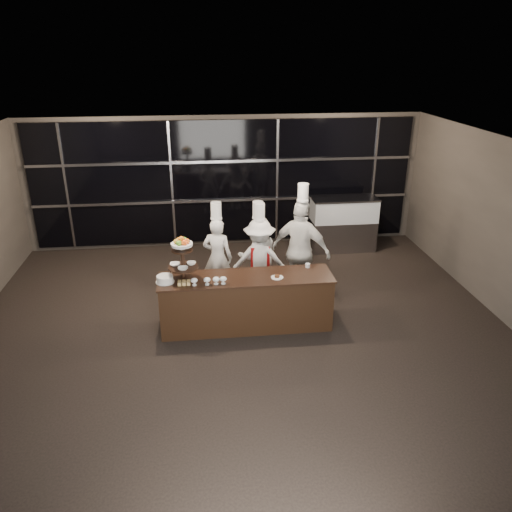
{
  "coord_description": "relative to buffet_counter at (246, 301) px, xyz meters",
  "views": [
    {
      "loc": [
        -0.6,
        -6.21,
        4.38
      ],
      "look_at": [
        0.3,
        1.39,
        1.15
      ],
      "focal_mm": 35.0,
      "sensor_mm": 36.0,
      "label": 1
    }
  ],
  "objects": [
    {
      "name": "chef_cup",
      "position": [
        1.08,
        0.25,
        0.49
      ],
      "size": [
        0.08,
        0.08,
        0.07
      ],
      "primitive_type": "cylinder",
      "color": "white",
      "rests_on": "buffet_counter"
    },
    {
      "name": "chef_a",
      "position": [
        -0.41,
        1.22,
        0.33
      ],
      "size": [
        0.64,
        0.52,
        1.83
      ],
      "color": "silver",
      "rests_on": "ground"
    },
    {
      "name": "small_plate",
      "position": [
        0.5,
        -0.1,
        0.47
      ],
      "size": [
        0.2,
        0.2,
        0.05
      ],
      "color": "white",
      "rests_on": "buffet_counter"
    },
    {
      "name": "room",
      "position": [
        -0.1,
        -1.09,
        1.03
      ],
      "size": [
        10.0,
        10.0,
        10.0
      ],
      "color": "black",
      "rests_on": "ground"
    },
    {
      "name": "layer_cake",
      "position": [
        -1.3,
        -0.05,
        0.51
      ],
      "size": [
        0.3,
        0.3,
        0.11
      ],
      "color": "white",
      "rests_on": "buffet_counter"
    },
    {
      "name": "chef_b",
      "position": [
        0.34,
        1.15,
        0.32
      ],
      "size": [
        0.79,
        0.64,
        1.84
      ],
      "color": "silver",
      "rests_on": "ground"
    },
    {
      "name": "compotes",
      "position": [
        -0.59,
        -0.22,
        0.54
      ],
      "size": [
        0.57,
        0.11,
        0.12
      ],
      "color": "silver",
      "rests_on": "buffet_counter"
    },
    {
      "name": "chef_c",
      "position": [
        0.35,
        1.02,
        0.32
      ],
      "size": [
        1.06,
        0.68,
        1.84
      ],
      "color": "white",
      "rests_on": "ground"
    },
    {
      "name": "display_stand",
      "position": [
        -1.0,
        -0.0,
        0.87
      ],
      "size": [
        0.48,
        0.48,
        0.74
      ],
      "color": "black",
      "rests_on": "buffet_counter"
    },
    {
      "name": "display_case",
      "position": [
        2.55,
        3.21,
        0.22
      ],
      "size": [
        1.48,
        0.65,
        1.24
      ],
      "color": "#A5A5AA",
      "rests_on": "ground"
    },
    {
      "name": "pastry_squares",
      "position": [
        -1.0,
        -0.16,
        0.48
      ],
      "size": [
        0.19,
        0.12,
        0.05
      ],
      "color": "tan",
      "rests_on": "buffet_counter"
    },
    {
      "name": "buffet_counter",
      "position": [
        0.0,
        0.0,
        0.0
      ],
      "size": [
        2.84,
        0.74,
        0.92
      ],
      "color": "black",
      "rests_on": "ground"
    },
    {
      "name": "chef_d",
      "position": [
        1.09,
        0.91,
        0.5
      ],
      "size": [
        1.18,
        1.0,
        2.2
      ],
      "color": "white",
      "rests_on": "ground"
    },
    {
      "name": "window_wall",
      "position": [
        -0.1,
        3.84,
        1.04
      ],
      "size": [
        8.6,
        0.1,
        2.8
      ],
      "color": "black",
      "rests_on": "ground"
    }
  ]
}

